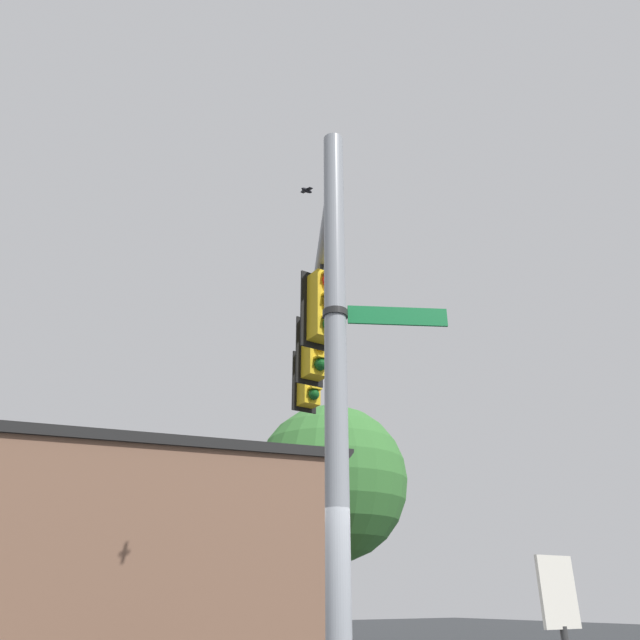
# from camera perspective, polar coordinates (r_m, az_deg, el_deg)

# --- Properties ---
(signal_pole) EXTENTS (0.25, 0.25, 7.21)m
(signal_pole) POSITION_cam_1_polar(r_m,az_deg,el_deg) (6.56, 1.53, -7.70)
(signal_pole) COLOR gray
(signal_pole) RESTS_ON ground
(mast_arm) EXTENTS (3.09, 5.55, 0.20)m
(mast_arm) POSITION_cam_1_polar(r_m,az_deg,el_deg) (10.46, -0.38, 1.95)
(mast_arm) COLOR gray
(traffic_light_nearest_pole) EXTENTS (0.54, 0.49, 1.31)m
(traffic_light_nearest_pole) POSITION_cam_1_polar(r_m,az_deg,el_deg) (8.87, 0.31, 1.34)
(traffic_light_nearest_pole) COLOR black
(traffic_light_mid_inner) EXTENTS (0.54, 0.49, 1.31)m
(traffic_light_mid_inner) POSITION_cam_1_polar(r_m,az_deg,el_deg) (10.37, -0.45, -2.63)
(traffic_light_mid_inner) COLOR black
(traffic_light_mid_outer) EXTENTS (0.54, 0.49, 1.31)m
(traffic_light_mid_outer) POSITION_cam_1_polar(r_m,az_deg,el_deg) (11.90, -1.02, -5.59)
(traffic_light_mid_outer) COLOR black
(street_name_sign) EXTENTS (1.31, 0.77, 0.22)m
(street_name_sign) POSITION_cam_1_polar(r_m,az_deg,el_deg) (6.98, 4.66, 0.45)
(street_name_sign) COLOR #147238
(bird_flying) EXTENTS (0.28, 0.39, 0.12)m
(bird_flying) POSITION_cam_1_polar(r_m,az_deg,el_deg) (14.03, -1.27, 12.13)
(bird_flying) COLOR black
(storefront_building) EXTENTS (11.28, 9.26, 5.85)m
(storefront_building) POSITION_cam_1_polar(r_m,az_deg,el_deg) (20.67, -14.44, -20.51)
(storefront_building) COLOR brown
(storefront_building) RESTS_ON ground
(tree_by_storefront) EXTENTS (5.20, 5.20, 7.88)m
(tree_by_storefront) POSITION_cam_1_polar(r_m,az_deg,el_deg) (21.34, 1.04, -15.02)
(tree_by_storefront) COLOR #4C3823
(tree_by_storefront) RESTS_ON ground
(historical_marker) EXTENTS (0.60, 0.08, 2.13)m
(historical_marker) POSITION_cam_1_polar(r_m,az_deg,el_deg) (7.94, 21.93, -25.18)
(historical_marker) COLOR #333333
(historical_marker) RESTS_ON ground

